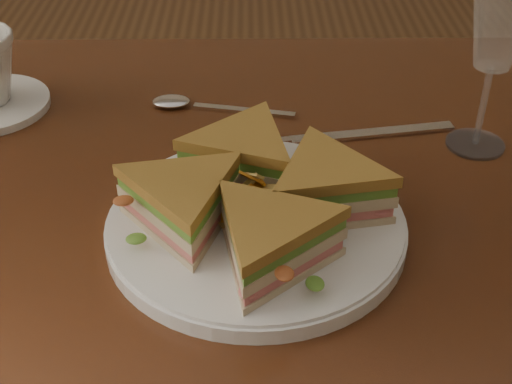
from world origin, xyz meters
TOP-DOWN VIEW (x-y plane):
  - table at (0.00, 0.00)m, footprint 1.20×0.80m
  - plate at (-0.00, -0.07)m, footprint 0.29×0.29m
  - sandwich_wedges at (-0.00, -0.07)m, footprint 0.30×0.30m
  - crisps_mound at (-0.00, -0.07)m, footprint 0.09×0.09m
  - spoon at (-0.09, 0.19)m, footprint 0.18×0.05m
  - knife at (0.12, 0.11)m, footprint 0.21×0.05m
  - wine_glass at (0.25, 0.09)m, footprint 0.07×0.07m

SIDE VIEW (x-z plane):
  - table at x=0.00m, z-range 0.28..1.03m
  - knife at x=0.12m, z-range 0.75..0.75m
  - spoon at x=-0.09m, z-range 0.75..0.76m
  - plate at x=0.00m, z-range 0.75..0.77m
  - crisps_mound at x=0.00m, z-range 0.77..0.82m
  - sandwich_wedges at x=0.00m, z-range 0.77..0.82m
  - wine_glass at x=0.25m, z-range 0.79..1.00m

